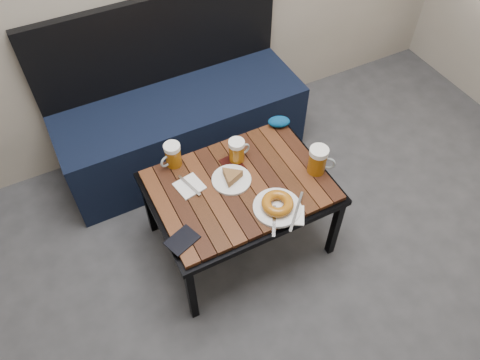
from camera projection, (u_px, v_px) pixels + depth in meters
name	position (u px, v px, depth m)	size (l,w,h in m)	color
bench	(180.00, 122.00, 2.74)	(1.40, 0.50, 0.95)	black
cafe_table	(240.00, 190.00, 2.21)	(0.84, 0.62, 0.47)	black
beer_mug_left	(173.00, 155.00, 2.21)	(0.12, 0.09, 0.13)	#93530B
beer_mug_centre	(237.00, 151.00, 2.23)	(0.12, 0.08, 0.12)	#93530B
beer_mug_right	(318.00, 160.00, 2.18)	(0.13, 0.12, 0.14)	#93530B
plate_pie	(231.00, 178.00, 2.18)	(0.19, 0.19, 0.05)	white
plate_bagel	(277.00, 205.00, 2.07)	(0.25, 0.25, 0.06)	white
napkin_left	(189.00, 186.00, 2.16)	(0.14, 0.15, 0.01)	white
napkin_right	(290.00, 215.00, 2.06)	(0.16, 0.16, 0.01)	white
passport_navy	(182.00, 240.00, 1.98)	(0.10, 0.13, 0.01)	black
passport_burgundy	(233.00, 165.00, 2.25)	(0.09, 0.12, 0.01)	black
knit_pouch	(279.00, 122.00, 2.41)	(0.11, 0.07, 0.05)	navy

